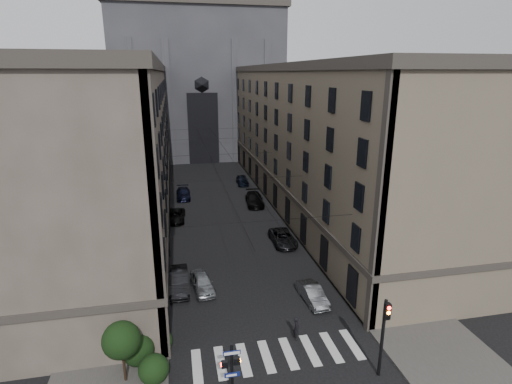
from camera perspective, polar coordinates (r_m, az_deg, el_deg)
sidewalk_left at (r=55.37m, az=-15.88°, el=-2.60°), size 7.00×80.00×0.15m
sidewalk_right at (r=57.54m, az=5.42°, el=-1.28°), size 7.00×80.00×0.15m
zebra_crossing at (r=28.30m, az=3.09°, el=-22.18°), size 11.00×3.20×0.01m
building_left at (r=53.48m, az=-19.82°, el=6.66°), size 13.60×60.60×18.85m
building_right at (r=56.33m, az=8.57°, el=7.92°), size 13.60×60.60×18.85m
gothic_tower at (r=91.40m, az=-8.35°, el=16.55°), size 35.00×23.00×58.00m
pedestrian_signal_left at (r=23.65m, az=-3.51°, el=-24.10°), size 1.02×0.38×4.00m
traffic_light_right at (r=25.90m, az=17.80°, el=-18.18°), size 0.34×0.50×5.20m
shrub_cluster at (r=26.74m, az=-16.56°, el=-20.74°), size 3.90×4.40×3.90m
tram_wires at (r=53.27m, az=-5.17°, el=5.24°), size 14.00×60.00×0.43m
car_left_near at (r=34.93m, az=-7.68°, el=-12.69°), size 2.21×4.34×1.41m
car_left_midnear at (r=35.29m, az=-11.07°, el=-12.34°), size 1.81×4.97×1.63m
car_left_midfar at (r=50.69m, az=-11.40°, el=-3.36°), size 2.52×4.92×1.33m
car_left_far at (r=59.57m, az=-10.35°, el=-0.21°), size 2.05×4.98×1.44m
car_right_near at (r=33.44m, az=8.10°, el=-14.24°), size 1.67×4.09×1.32m
car_right_midnear at (r=43.31m, az=3.88°, el=-6.55°), size 2.31×5.01×1.39m
car_right_midfar at (r=55.69m, az=-0.20°, el=-1.03°), size 2.73×5.74×1.62m
car_right_far at (r=65.88m, az=-1.96°, el=1.72°), size 1.92×4.43×1.49m
pedestrian at (r=29.19m, az=5.80°, el=-18.77°), size 0.54×0.70×1.72m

